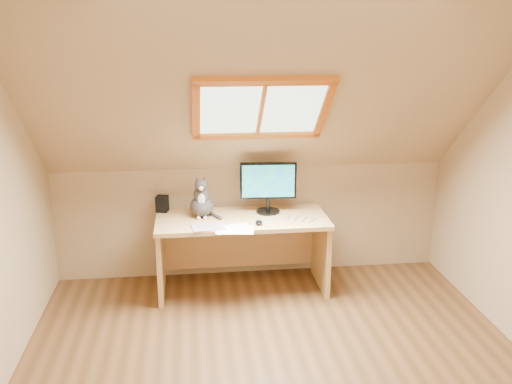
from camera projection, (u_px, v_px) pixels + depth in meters
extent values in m
plane|color=brown|center=(281.00, 382.00, 3.68)|extent=(3.50, 3.50, 0.00)
cube|color=tan|center=(381.00, 383.00, 1.68)|extent=(3.50, 0.02, 2.40)
cube|color=tan|center=(251.00, 221.00, 5.21)|extent=(3.50, 0.02, 1.00)
cube|color=tan|center=(262.00, 99.00, 4.14)|extent=(3.50, 1.56, 1.41)
cube|color=#B2E0CC|center=(261.00, 107.00, 4.23)|extent=(0.90, 0.53, 0.48)
cube|color=#C05712|center=(261.00, 107.00, 4.23)|extent=(1.02, 0.64, 0.59)
cube|color=tan|center=(242.00, 220.00, 4.81)|extent=(1.44, 0.63, 0.04)
cube|color=tan|center=(161.00, 260.00, 4.82)|extent=(0.04, 0.57, 0.62)
cube|color=tan|center=(321.00, 252.00, 4.98)|extent=(0.04, 0.57, 0.62)
cube|color=tan|center=(239.00, 244.00, 5.17)|extent=(1.34, 0.03, 0.44)
cylinder|color=black|center=(268.00, 211.00, 4.93)|extent=(0.20, 0.20, 0.02)
cylinder|color=black|center=(268.00, 204.00, 4.92)|extent=(0.03, 0.03, 0.11)
cube|color=black|center=(268.00, 180.00, 4.86)|extent=(0.48, 0.07, 0.31)
cube|color=#003FBC|center=(268.00, 181.00, 4.83)|extent=(0.44, 0.04, 0.28)
ellipsoid|color=#3C3735|center=(202.00, 206.00, 4.82)|extent=(0.20, 0.24, 0.17)
ellipsoid|color=#3C3735|center=(201.00, 196.00, 4.78)|extent=(0.13, 0.13, 0.18)
ellipsoid|color=silver|center=(201.00, 200.00, 4.73)|extent=(0.06, 0.04, 0.11)
ellipsoid|color=#3C3735|center=(201.00, 185.00, 4.71)|extent=(0.11, 0.09, 0.10)
sphere|color=silver|center=(201.00, 188.00, 4.68)|extent=(0.04, 0.04, 0.04)
cone|color=#3C3735|center=(197.00, 179.00, 4.71)|extent=(0.05, 0.05, 0.06)
cone|color=#3C3735|center=(205.00, 179.00, 4.72)|extent=(0.05, 0.05, 0.06)
cube|color=black|center=(162.00, 204.00, 4.94)|extent=(0.12, 0.12, 0.14)
cube|color=#B2B2B7|center=(208.00, 227.00, 4.56)|extent=(0.27, 0.21, 0.01)
ellipsoid|color=black|center=(259.00, 222.00, 4.64)|extent=(0.06, 0.10, 0.03)
cube|color=white|center=(230.00, 229.00, 4.54)|extent=(0.33, 0.27, 0.00)
cube|color=white|center=(230.00, 228.00, 4.54)|extent=(0.32, 0.24, 0.00)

